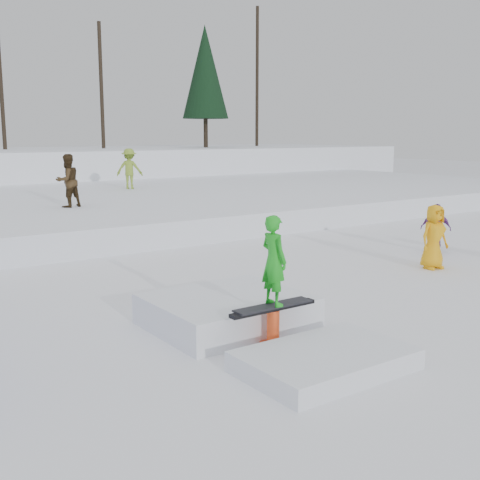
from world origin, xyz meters
TOP-DOWN VIEW (x-y plane):
  - ground at (0.00, 0.00)m, footprint 120.00×120.00m
  - snow_midrise at (0.00, 16.00)m, footprint 50.00×18.00m
  - treeline at (6.18, 28.28)m, footprint 40.24×4.22m
  - walker_olive at (0.41, 12.27)m, footprint 1.06×0.93m
  - walker_ygreen at (5.26, 17.62)m, footprint 1.39×1.28m
  - spectator_purple at (7.36, 2.13)m, footprint 0.78×0.86m
  - spectator_yellow at (5.67, 0.91)m, footprint 0.85×0.62m
  - jib_rail_feature at (-1.12, -0.61)m, footprint 2.60×4.40m

SIDE VIEW (x-z plane):
  - ground at x=0.00m, z-range 0.00..0.00m
  - jib_rail_feature at x=-1.12m, z-range -0.75..1.36m
  - snow_midrise at x=0.00m, z-range 0.00..0.80m
  - spectator_purple at x=7.36m, z-range 0.00..1.41m
  - spectator_yellow at x=5.67m, z-range 0.00..1.62m
  - walker_olive at x=0.41m, z-range 0.80..2.66m
  - walker_ygreen at x=5.26m, z-range 0.80..2.68m
  - treeline at x=6.18m, z-range 2.20..12.70m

